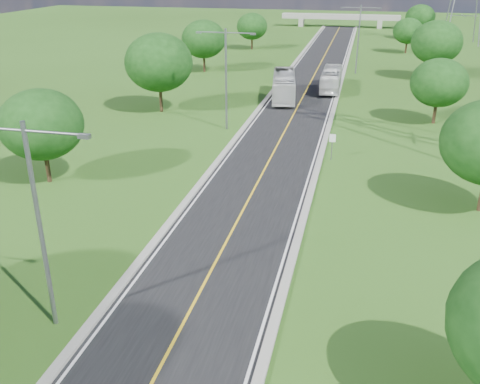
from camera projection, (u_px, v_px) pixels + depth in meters
The scene contains 19 objects.
ground at pixel (302, 98), 67.28m from camera, with size 260.00×260.00×0.00m, color #2A4D15.
road at pixel (308, 88), 72.63m from camera, with size 8.00×150.00×0.06m, color black.
curb_left at pixel (277, 86), 73.48m from camera, with size 0.50×150.00×0.22m, color gray.
curb_right at pixel (339, 89), 71.72m from camera, with size 0.50×150.00×0.22m, color gray.
speed_limit_sign at pixel (332, 142), 45.90m from camera, with size 0.55×0.09×2.40m.
overpass at pixel (340, 17), 137.79m from camera, with size 30.00×3.00×3.20m.
streetlight_near_left at pixel (37, 211), 23.28m from camera, with size 5.90×0.25×10.00m.
streetlight_mid_left at pixel (226, 71), 52.76m from camera, with size 5.90×0.25×10.00m.
streetlight_far_right at pixel (359, 33), 79.75m from camera, with size 5.90×0.25×10.00m.
tree_lb at pixel (41, 124), 40.16m from camera, with size 6.30×6.30×7.33m.
tree_lc at pixel (159, 62), 59.24m from camera, with size 7.56×7.56×8.79m.
tree_ld at pixel (204, 39), 81.34m from camera, with size 6.72×6.72×7.82m.
tree_le at pixel (252, 26), 102.51m from camera, with size 5.88×5.88×6.84m.
tree_rc at pixel (439, 83), 55.30m from camera, with size 5.88×5.88×6.84m.
tree_rd at pixel (437, 42), 75.95m from camera, with size 7.14×7.14×8.30m.
tree_re at pixel (408, 31), 98.41m from camera, with size 5.46×5.46×6.35m.
tree_rf at pixel (420, 17), 115.30m from camera, with size 6.30×6.30×7.33m.
bus_outbound at pixel (331, 79), 70.82m from camera, with size 2.38×10.17×2.83m, color silver.
bus_inbound at pixel (284, 86), 66.42m from camera, with size 2.67×11.42×3.18m, color silver.
Camera 1 is at (7.37, -6.47, 15.99)m, focal length 40.00 mm.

